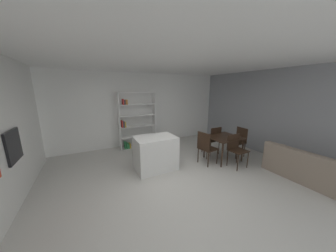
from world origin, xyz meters
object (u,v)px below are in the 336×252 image
(open_bookshelf, at_px, (135,122))
(dining_chair_island_side, at_px, (206,146))
(built_in_oven, at_px, (13,146))
(kitchen_island, at_px, (156,153))
(dining_chair_far, at_px, (213,138))
(dining_chair_window_side, at_px, (239,139))
(sofa, at_px, (312,171))
(dining_table, at_px, (224,139))
(dining_chair_near, at_px, (236,147))

(open_bookshelf, bearing_deg, dining_chair_island_side, -58.48)
(built_in_oven, height_order, kitchen_island, built_in_oven)
(open_bookshelf, xyz_separation_m, dining_chair_island_side, (1.39, -2.27, -0.41))
(open_bookshelf, bearing_deg, built_in_oven, -144.77)
(open_bookshelf, distance_m, dining_chair_far, 2.79)
(dining_chair_island_side, height_order, dining_chair_window_side, dining_chair_island_side)
(dining_chair_window_side, bearing_deg, sofa, 10.34)
(kitchen_island, xyz_separation_m, dining_table, (2.07, -0.37, 0.20))
(dining_chair_near, bearing_deg, dining_table, 88.83)
(dining_chair_island_side, bearing_deg, sofa, -146.36)
(open_bookshelf, distance_m, sofa, 5.14)
(dining_chair_far, distance_m, dining_chair_window_side, 0.82)
(dining_chair_near, bearing_deg, dining_chair_far, 88.63)
(dining_chair_island_side, bearing_deg, open_bookshelf, 23.17)
(dining_table, distance_m, sofa, 2.11)
(dining_chair_island_side, distance_m, sofa, 2.47)
(dining_chair_far, relative_size, dining_chair_near, 1.05)
(open_bookshelf, relative_size, dining_chair_far, 2.16)
(dining_chair_window_side, relative_size, sofa, 0.49)
(kitchen_island, bearing_deg, built_in_oven, -178.75)
(kitchen_island, bearing_deg, sofa, -36.12)
(dining_chair_near, height_order, dining_chair_island_side, dining_chair_island_side)
(open_bookshelf, bearing_deg, kitchen_island, -89.64)
(dining_chair_window_side, bearing_deg, kitchen_island, -95.67)
(built_in_oven, bearing_deg, dining_chair_island_side, -4.41)
(open_bookshelf, distance_m, dining_chair_island_side, 2.69)
(built_in_oven, distance_m, dining_chair_near, 4.93)
(dining_table, distance_m, dining_chair_near, 0.48)
(built_in_oven, relative_size, sofa, 0.32)
(dining_table, bearing_deg, built_in_oven, 176.40)
(dining_chair_far, height_order, dining_chair_island_side, dining_chair_island_side)
(kitchen_island, relative_size, sofa, 0.56)
(dining_chair_near, relative_size, dining_chair_window_side, 0.96)
(dining_table, distance_m, dining_chair_island_side, 0.70)
(dining_chair_near, bearing_deg, dining_chair_window_side, 33.04)
(built_in_oven, relative_size, open_bookshelf, 0.30)
(sofa, bearing_deg, kitchen_island, 53.88)
(built_in_oven, height_order, dining_table, built_in_oven)
(open_bookshelf, height_order, dining_chair_island_side, open_bookshelf)
(dining_chair_far, distance_m, dining_chair_near, 0.92)
(kitchen_island, relative_size, dining_chair_near, 1.19)
(dining_chair_far, xyz_separation_m, sofa, (0.95, -2.29, -0.30))
(open_bookshelf, relative_size, dining_chair_window_side, 2.17)
(dining_chair_far, height_order, sofa, dining_chair_far)
(dining_table, bearing_deg, dining_chair_far, 89.41)
(open_bookshelf, height_order, dining_chair_near, open_bookshelf)
(open_bookshelf, relative_size, dining_chair_island_side, 2.11)
(built_in_oven, xyz_separation_m, open_bookshelf, (2.76, 1.95, -0.15))
(dining_chair_near, xyz_separation_m, dining_chair_island_side, (-0.69, 0.45, 0.01))
(dining_chair_near, bearing_deg, open_bookshelf, 126.45)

